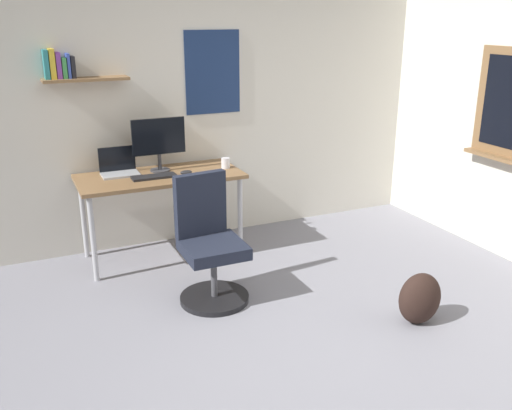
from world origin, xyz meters
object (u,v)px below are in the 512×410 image
object	(u,v)px
office_chair	(210,248)
monitor_primary	(159,141)
laptop	(119,168)
coffee_mug	(226,163)
keyboard	(154,177)
computer_mouse	(186,172)
backpack	(420,298)
desk	(160,183)

from	to	relation	value
office_chair	monitor_primary	size ratio (longest dim) A/B	2.05
laptop	coffee_mug	world-z (taller)	laptop
keyboard	office_chair	bearing A→B (deg)	-77.33
laptop	computer_mouse	bearing A→B (deg)	-23.95
backpack	computer_mouse	bearing A→B (deg)	121.91
computer_mouse	laptop	bearing A→B (deg)	156.05
monitor_primary	keyboard	size ratio (longest dim) A/B	1.25
laptop	computer_mouse	xyz separation A→B (m)	(0.52, -0.23, -0.04)
keyboard	laptop	bearing A→B (deg)	136.23
coffee_mug	backpack	xyz separation A→B (m)	(0.72, -1.82, -0.61)
monitor_primary	keyboard	xyz separation A→B (m)	(-0.10, -0.18, -0.26)
laptop	keyboard	distance (m)	0.34
laptop	keyboard	world-z (taller)	laptop
computer_mouse	coffee_mug	distance (m)	0.39
monitor_primary	coffee_mug	world-z (taller)	monitor_primary
monitor_primary	computer_mouse	xyz separation A→B (m)	(0.18, -0.18, -0.25)
office_chair	computer_mouse	bearing A→B (deg)	83.48
office_chair	computer_mouse	distance (m)	0.91
backpack	laptop	bearing A→B (deg)	129.04
monitor_primary	computer_mouse	distance (m)	0.36
backpack	coffee_mug	bearing A→B (deg)	111.63
computer_mouse	keyboard	bearing A→B (deg)	180.00
monitor_primary	backpack	distance (m)	2.48
laptop	office_chair	bearing A→B (deg)	-67.98
laptop	monitor_primary	bearing A→B (deg)	-7.94
office_chair	coffee_mug	distance (m)	1.07
office_chair	coffee_mug	size ratio (longest dim) A/B	10.33
office_chair	monitor_primary	distance (m)	1.18
office_chair	backpack	bearing A→B (deg)	-38.32
keyboard	coffee_mug	xyz separation A→B (m)	(0.66, 0.05, 0.04)
monitor_primary	coffee_mug	distance (m)	0.62
monitor_primary	computer_mouse	world-z (taller)	monitor_primary
monitor_primary	coffee_mug	bearing A→B (deg)	-13.50
keyboard	coffee_mug	world-z (taller)	coffee_mug
monitor_primary	keyboard	distance (m)	0.33
computer_mouse	coffee_mug	world-z (taller)	coffee_mug
keyboard	computer_mouse	distance (m)	0.28
computer_mouse	office_chair	bearing A→B (deg)	-96.52
laptop	computer_mouse	size ratio (longest dim) A/B	2.98
desk	computer_mouse	size ratio (longest dim) A/B	13.30
keyboard	backpack	distance (m)	2.32
desk	laptop	distance (m)	0.37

